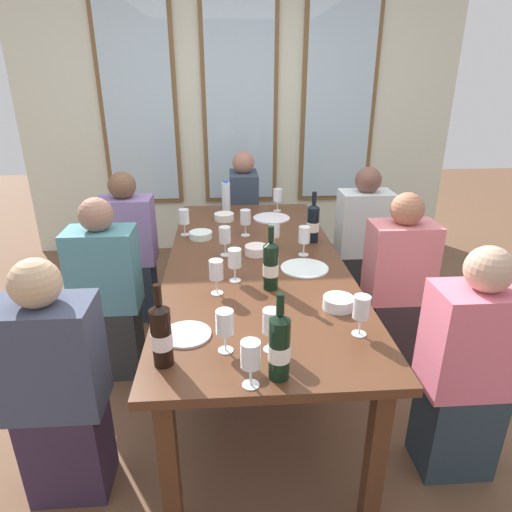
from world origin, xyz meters
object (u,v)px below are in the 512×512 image
object	(u,v)px
seated_person_1	(362,244)
seated_person_4	(58,391)
wine_glass_7	(225,323)
seated_person_2	(107,295)
tasting_bowl_1	(256,250)
tasting_bowl_2	(201,235)
wine_glass_10	(184,218)
wine_glass_2	(271,324)
wine_glass_3	(274,230)
seated_person_0	(130,252)
seated_person_6	(244,217)
wine_bottle_1	(279,346)
tasting_bowl_3	(338,303)
seated_person_5	(467,372)
wine_glass_8	(278,196)
white_plate_1	(186,334)
wine_bottle_0	(271,265)
wine_glass_11	(362,308)
dining_table	(255,271)
white_plate_0	(271,218)
water_bottle	(226,197)
wine_glass_0	(235,259)
wine_bottle_3	(313,223)
wine_glass_9	(304,236)
wine_bottle_2	(161,334)
wine_glass_6	(245,218)
seated_person_3	(397,287)
wine_glass_5	(251,356)
white_plate_2	(304,268)
tasting_bowl_0	(224,217)

from	to	relation	value
seated_person_1	seated_person_4	xyz separation A→B (m)	(-1.73, -1.57, 0.00)
wine_glass_7	seated_person_2	world-z (taller)	seated_person_2
tasting_bowl_1	tasting_bowl_2	bearing A→B (deg)	138.44
wine_glass_10	seated_person_2	world-z (taller)	seated_person_2
wine_glass_2	wine_glass_3	xyz separation A→B (m)	(0.12, 1.06, 0.00)
seated_person_0	seated_person_6	bearing A→B (deg)	41.80
wine_bottle_1	tasting_bowl_3	size ratio (longest dim) A/B	2.34
tasting_bowl_2	seated_person_5	distance (m)	1.70
wine_glass_8	wine_glass_10	size ratio (longest dim) A/B	1.00
white_plate_1	wine_bottle_0	xyz separation A→B (m)	(0.38, 0.40, 0.12)
wine_glass_11	wine_glass_8	bearing A→B (deg)	94.31
wine_glass_8	wine_glass_10	world-z (taller)	same
wine_bottle_1	wine_glass_3	xyz separation A→B (m)	(0.11, 1.22, -0.01)
wine_glass_2	seated_person_2	world-z (taller)	seated_person_2
seated_person_0	seated_person_5	size ratio (longest dim) A/B	1.00
dining_table	wine_glass_2	world-z (taller)	wine_glass_2
tasting_bowl_2	seated_person_6	bearing A→B (deg)	73.56
white_plate_1	white_plate_0	bearing A→B (deg)	71.77
water_bottle	wine_glass_0	size ratio (longest dim) A/B	1.38
wine_bottle_3	wine_glass_9	world-z (taller)	wine_bottle_3
dining_table	tasting_bowl_1	size ratio (longest dim) A/B	16.94
wine_bottle_1	wine_glass_0	bearing A→B (deg)	99.51
seated_person_2	white_plate_0	bearing A→B (deg)	34.99
wine_bottle_1	wine_glass_7	world-z (taller)	wine_bottle_1
wine_bottle_2	wine_glass_10	xyz separation A→B (m)	(-0.03, 1.41, -0.01)
tasting_bowl_3	wine_glass_3	size ratio (longest dim) A/B	0.81
water_bottle	seated_person_0	world-z (taller)	seated_person_0
tasting_bowl_1	seated_person_1	xyz separation A→B (m)	(0.85, 0.68, -0.24)
dining_table	seated_person_5	bearing A→B (deg)	-42.82
wine_glass_8	wine_glass_7	bearing A→B (deg)	-102.57
white_plate_1	wine_glass_0	size ratio (longest dim) A/B	1.17
dining_table	wine_glass_7	world-z (taller)	wine_glass_7
tasting_bowl_2	wine_glass_6	size ratio (longest dim) A/B	0.85
wine_bottle_2	wine_glass_11	world-z (taller)	wine_bottle_2
wine_bottle_3	wine_glass_2	xyz separation A→B (m)	(-0.38, -1.17, -0.01)
seated_person_0	seated_person_5	xyz separation A→B (m)	(1.73, -1.53, 0.00)
tasting_bowl_3	wine_bottle_2	bearing A→B (deg)	-153.67
seated_person_2	seated_person_3	bearing A→B (deg)	-0.37
wine_bottle_3	wine_glass_5	xyz separation A→B (m)	(-0.47, -1.37, -0.00)
white_plate_2	wine_glass_3	distance (m)	0.36
tasting_bowl_2	seated_person_3	size ratio (longest dim) A/B	0.13
water_bottle	wine_glass_6	distance (m)	0.59
tasting_bowl_0	wine_bottle_1	bearing A→B (deg)	-84.19
tasting_bowl_1	seated_person_1	size ratio (longest dim) A/B	0.12
tasting_bowl_2	wine_glass_0	world-z (taller)	wine_glass_0
wine_glass_0	wine_glass_8	xyz separation A→B (m)	(0.36, 1.23, -0.00)
wine_bottle_3	wine_glass_7	xyz separation A→B (m)	(-0.55, -1.16, -0.00)
wine_bottle_3	wine_glass_2	bearing A→B (deg)	-108.04
white_plate_0	wine_bottle_3	xyz separation A→B (m)	(0.21, -0.49, 0.12)
wine_bottle_1	wine_glass_8	xyz separation A→B (m)	(0.23, 2.02, -0.01)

